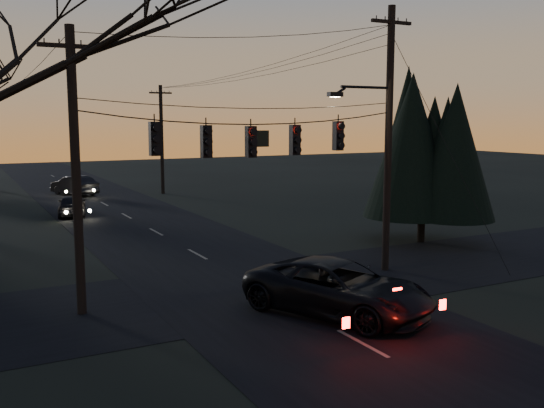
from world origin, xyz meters
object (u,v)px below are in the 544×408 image
utility_pole_far_r (163,194)px  evergreen_right (424,153)px  utility_pole_right (385,270)px  sedan_oncoming_a (72,205)px  sedan_oncoming_b (74,186)px  suv_near (338,289)px  utility_pole_left (82,314)px

utility_pole_far_r → evergreen_right: evergreen_right is taller
utility_pole_right → sedan_oncoming_a: (-8.39, 19.70, 0.67)m
sedan_oncoming_b → utility_pole_right: bearing=80.8°
utility_pole_right → suv_near: utility_pole_right is taller
utility_pole_far_r → sedan_oncoming_a: (-8.39, -8.30, 0.67)m
sedan_oncoming_b → utility_pole_left: bearing=59.2°
sedan_oncoming_a → sedan_oncoming_b: (1.97, 10.43, 0.08)m
sedan_oncoming_a → sedan_oncoming_b: size_ratio=0.86×
utility_pole_right → utility_pole_left: size_ratio=1.18×
evergreen_right → utility_pole_right: bearing=-144.3°
utility_pole_right → evergreen_right: evergreen_right is taller
utility_pole_right → utility_pole_left: (-11.50, 0.00, 0.00)m
utility_pole_left → suv_near: 7.78m
utility_pole_right → sedan_oncoming_b: size_ratio=2.19×
suv_near → sedan_oncoming_a: bearing=74.3°
evergreen_right → sedan_oncoming_a: (-13.38, 16.11, -3.59)m
utility_pole_left → suv_near: utility_pole_left is taller
suv_near → sedan_oncoming_b: 33.86m
utility_pole_left → suv_near: (6.80, -3.68, 0.81)m
suv_near → sedan_oncoming_b: suv_near is taller
utility_pole_far_r → suv_near: size_ratio=1.46×
utility_pole_right → suv_near: 6.03m
utility_pole_right → sedan_oncoming_a: bearing=113.1°
utility_pole_far_r → sedan_oncoming_b: 6.80m
utility_pole_far_r → sedan_oncoming_b: (-6.42, 2.13, 0.75)m
utility_pole_left → sedan_oncoming_a: size_ratio=2.17×
utility_pole_far_r → suv_near: 32.04m
utility_pole_left → utility_pole_far_r: same height
suv_near → sedan_oncoming_b: size_ratio=1.27×
utility_pole_right → sedan_oncoming_b: utility_pole_right is taller
sedan_oncoming_b → evergreen_right: bearing=92.0°
utility_pole_left → sedan_oncoming_b: 30.57m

